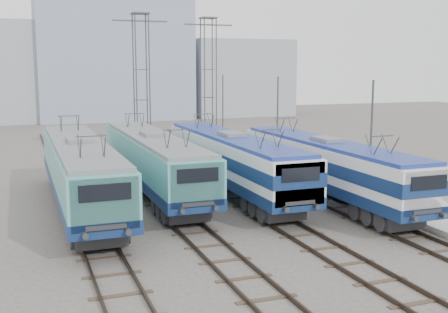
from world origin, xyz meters
The scene contains 14 objects.
ground centered at (0.00, 0.00, 0.00)m, with size 160.00×160.00×0.00m, color #514C47.
platform centered at (10.20, 8.00, 0.15)m, with size 4.00×70.00×0.30m, color #9E9E99.
locomotive_far_left centered at (-6.75, 6.08, 2.29)m, with size 2.92×18.43×3.47m.
locomotive_center_left centered at (-2.25, 8.28, 2.23)m, with size 2.83×17.89×3.37m.
locomotive_center_right centered at (2.25, 6.92, 2.27)m, with size 2.81×17.75×3.34m.
locomotive_far_right centered at (6.75, 3.47, 2.21)m, with size 2.73×17.24×3.24m.
catenary_tower_west centered at (0.00, 22.00, 6.64)m, with size 4.50×1.20×12.00m.
catenary_tower_east centered at (6.50, 24.00, 6.64)m, with size 4.50×1.20×12.00m.
mast_front centered at (8.60, 2.00, 3.50)m, with size 0.12×0.12×7.00m, color #3F4247.
mast_mid centered at (8.60, 14.00, 3.50)m, with size 0.12×0.12×7.00m, color #3F4247.
mast_rear centered at (8.60, 26.00, 3.50)m, with size 0.12×0.12×7.00m, color #3F4247.
safety_cone centered at (9.19, -2.02, 0.57)m, with size 0.33×0.33×0.55m, color orange.
building_center centered at (4.00, 62.00, 9.00)m, with size 22.00×14.00×18.00m, color #8894A7.
building_east centered at (24.00, 62.00, 6.00)m, with size 16.00×12.00×12.00m, color #9298A2.
Camera 1 is at (-9.69, -24.15, 7.66)m, focal length 45.00 mm.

